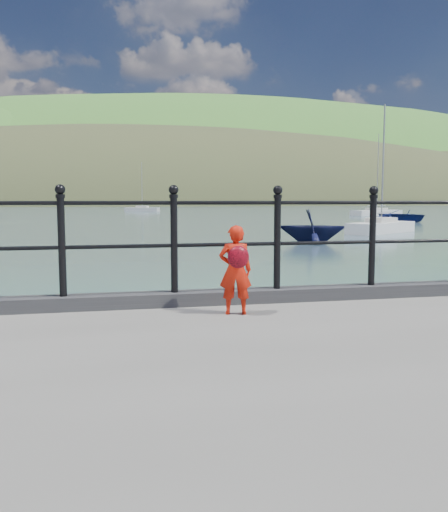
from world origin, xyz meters
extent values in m
plane|color=#2D4251|center=(0.00, 0.00, 0.00)|extent=(600.00, 600.00, 0.00)
cube|color=#28282B|center=(0.00, -0.15, 1.07)|extent=(60.00, 0.30, 0.15)
cylinder|color=black|center=(0.00, -0.15, 1.67)|extent=(18.00, 0.04, 0.04)
cylinder|color=black|center=(0.00, -0.15, 2.15)|extent=(18.00, 0.04, 0.04)
cylinder|color=black|center=(-1.80, -0.15, 1.67)|extent=(0.08, 0.08, 1.05)
sphere|color=black|center=(-1.80, -0.15, 2.29)|extent=(0.11, 0.11, 0.11)
cylinder|color=black|center=(-0.60, -0.15, 1.67)|extent=(0.08, 0.08, 1.05)
sphere|color=black|center=(-0.60, -0.15, 2.29)|extent=(0.11, 0.11, 0.11)
cylinder|color=black|center=(0.60, -0.15, 1.67)|extent=(0.08, 0.08, 1.05)
sphere|color=black|center=(0.60, -0.15, 2.29)|extent=(0.11, 0.11, 0.11)
cylinder|color=black|center=(1.80, -0.15, 1.67)|extent=(0.08, 0.08, 1.05)
sphere|color=black|center=(1.80, -0.15, 2.29)|extent=(0.11, 0.11, 0.11)
ellipsoid|color=#333A21|center=(20.00, 195.00, -15.40)|extent=(400.00, 100.00, 88.00)
ellipsoid|color=#387026|center=(60.00, 255.00, -27.30)|extent=(600.00, 180.00, 156.00)
cube|color=silver|center=(-12.00, 181.00, 3.00)|extent=(9.00, 6.00, 6.00)
cube|color=#4C4744|center=(-12.00, 181.00, 7.00)|extent=(9.50, 6.50, 2.00)
cube|color=silver|center=(18.00, 181.00, 3.00)|extent=(9.00, 6.00, 6.00)
cube|color=#4C4744|center=(18.00, 181.00, 7.00)|extent=(9.50, 6.50, 2.00)
cube|color=silver|center=(45.00, 181.00, 3.00)|extent=(9.00, 6.00, 6.00)
cube|color=#4C4744|center=(45.00, 181.00, 7.00)|extent=(9.50, 6.50, 2.00)
imported|color=red|center=(-0.04, -0.75, 1.46)|extent=(0.38, 0.29, 0.92)
ellipsoid|color=red|center=(-0.04, -0.88, 1.61)|extent=(0.22, 0.11, 0.23)
imported|color=navy|center=(26.83, 41.38, 0.58)|extent=(4.98, 6.23, 1.15)
imported|color=black|center=(8.71, 19.27, 0.84)|extent=(3.93, 3.68, 1.67)
cube|color=silver|center=(34.01, 60.21, 0.25)|extent=(8.05, 4.60, 0.90)
cube|color=beige|center=(34.01, 60.21, 0.75)|extent=(3.07, 2.31, 0.50)
cylinder|color=#A5A5A8|center=(34.01, 60.21, 5.71)|extent=(0.10, 0.10, 10.02)
cylinder|color=#A5A5A8|center=(34.01, 60.21, 1.30)|extent=(3.33, 1.23, 0.06)
cube|color=white|center=(16.00, 25.75, 0.25)|extent=(5.97, 4.70, 0.90)
cube|color=beige|center=(16.00, 25.75, 0.75)|extent=(2.41, 2.13, 0.50)
cylinder|color=#A5A5A8|center=(16.00, 25.75, 4.41)|extent=(0.10, 0.10, 7.43)
cylinder|color=#A5A5A8|center=(16.00, 25.75, 1.30)|extent=(2.31, 1.53, 0.06)
cube|color=beige|center=(4.97, 89.67, 0.25)|extent=(6.10, 3.96, 0.90)
cube|color=beige|center=(4.97, 89.67, 0.75)|extent=(2.38, 1.95, 0.50)
cylinder|color=#A5A5A8|center=(4.97, 89.67, 4.62)|extent=(0.10, 0.10, 7.85)
cylinder|color=#A5A5A8|center=(4.97, 89.67, 1.30)|extent=(2.45, 1.11, 0.06)
camera|label=1|loc=(-1.34, -6.12, 2.19)|focal=38.00mm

